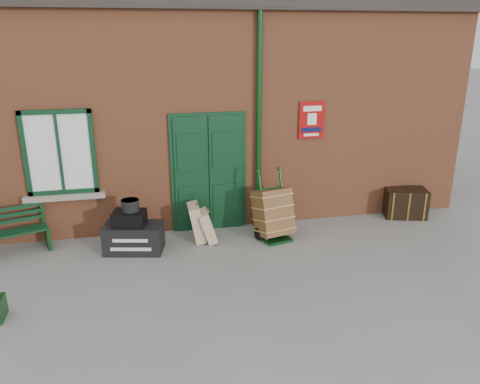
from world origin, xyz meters
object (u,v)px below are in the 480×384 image
object	(u,v)px
dark_trunk	(405,203)
houdini_trunk	(134,238)
porter_trolley	(273,213)
bench	(5,232)

from	to	relation	value
dark_trunk	houdini_trunk	bearing A→B (deg)	-160.16
houdini_trunk	porter_trolley	xyz separation A→B (m)	(2.51, 0.03, 0.24)
bench	dark_trunk	size ratio (longest dim) A/B	1.71
houdini_trunk	bench	bearing A→B (deg)	-176.27
bench	dark_trunk	world-z (taller)	bench
porter_trolley	bench	bearing A→B (deg)	162.24
bench	porter_trolley	size ratio (longest dim) A/B	1.11
houdini_trunk	dark_trunk	distance (m)	5.51
bench	houdini_trunk	bearing A→B (deg)	-27.70
porter_trolley	dark_trunk	bearing A→B (deg)	-4.99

